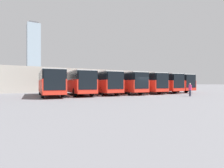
{
  "coord_description": "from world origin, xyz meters",
  "views": [
    {
      "loc": [
        16.08,
        18.48,
        1.66
      ],
      "look_at": [
        1.83,
        -5.39,
        1.58
      ],
      "focal_mm": 28.0,
      "sensor_mm": 36.0,
      "label": 1
    }
  ],
  "objects_px": {
    "bus_0": "(169,83)",
    "bus_6": "(50,82)",
    "bus_5": "(77,82)",
    "pedestrian": "(190,89)",
    "bus_3": "(123,82)",
    "bus_4": "(101,82)",
    "bus_2": "(141,82)",
    "bus_1": "(157,83)"
  },
  "relations": [
    {
      "from": "bus_0",
      "to": "bus_6",
      "type": "height_order",
      "value": "same"
    },
    {
      "from": "bus_5",
      "to": "bus_6",
      "type": "xyz_separation_m",
      "value": [
        3.76,
        0.11,
        0.0
      ]
    },
    {
      "from": "bus_6",
      "to": "pedestrian",
      "type": "height_order",
      "value": "bus_6"
    },
    {
      "from": "bus_0",
      "to": "bus_5",
      "type": "xyz_separation_m",
      "value": [
        18.79,
        -0.22,
        0.0
      ]
    },
    {
      "from": "bus_3",
      "to": "bus_4",
      "type": "bearing_deg",
      "value": -3.12
    },
    {
      "from": "bus_0",
      "to": "bus_2",
      "type": "relative_size",
      "value": 1.0
    },
    {
      "from": "bus_0",
      "to": "bus_1",
      "type": "xyz_separation_m",
      "value": [
        3.76,
        0.53,
        0.0
      ]
    },
    {
      "from": "bus_6",
      "to": "bus_0",
      "type": "bearing_deg",
      "value": -173.99
    },
    {
      "from": "bus_1",
      "to": "bus_6",
      "type": "bearing_deg",
      "value": 4.35
    },
    {
      "from": "bus_3",
      "to": "pedestrian",
      "type": "xyz_separation_m",
      "value": [
        -4.23,
        9.21,
        -0.93
      ]
    },
    {
      "from": "bus_2",
      "to": "bus_1",
      "type": "bearing_deg",
      "value": -172.12
    },
    {
      "from": "bus_4",
      "to": "bus_5",
      "type": "xyz_separation_m",
      "value": [
        3.76,
        -0.07,
        0.0
      ]
    },
    {
      "from": "bus_2",
      "to": "bus_4",
      "type": "distance_m",
      "value": 7.56
    },
    {
      "from": "bus_4",
      "to": "bus_5",
      "type": "bearing_deg",
      "value": 5.24
    },
    {
      "from": "bus_0",
      "to": "bus_3",
      "type": "distance_m",
      "value": 11.28
    },
    {
      "from": "pedestrian",
      "to": "bus_0",
      "type": "bearing_deg",
      "value": 0.49
    },
    {
      "from": "bus_2",
      "to": "bus_5",
      "type": "distance_m",
      "value": 11.31
    },
    {
      "from": "bus_3",
      "to": "bus_4",
      "type": "distance_m",
      "value": 3.81
    },
    {
      "from": "bus_3",
      "to": "bus_4",
      "type": "relative_size",
      "value": 1.0
    },
    {
      "from": "bus_3",
      "to": "bus_6",
      "type": "bearing_deg",
      "value": 3.36
    },
    {
      "from": "bus_1",
      "to": "bus_5",
      "type": "height_order",
      "value": "same"
    },
    {
      "from": "pedestrian",
      "to": "bus_1",
      "type": "bearing_deg",
      "value": 16.78
    },
    {
      "from": "bus_1",
      "to": "bus_5",
      "type": "distance_m",
      "value": 15.05
    },
    {
      "from": "bus_3",
      "to": "pedestrian",
      "type": "relative_size",
      "value": 6.5
    },
    {
      "from": "bus_4",
      "to": "bus_6",
      "type": "bearing_deg",
      "value": 6.64
    },
    {
      "from": "bus_1",
      "to": "bus_4",
      "type": "relative_size",
      "value": 1.0
    },
    {
      "from": "bus_1",
      "to": "bus_2",
      "type": "height_order",
      "value": "same"
    },
    {
      "from": "bus_1",
      "to": "bus_4",
      "type": "distance_m",
      "value": 11.3
    },
    {
      "from": "bus_1",
      "to": "pedestrian",
      "type": "bearing_deg",
      "value": 76.52
    },
    {
      "from": "bus_5",
      "to": "bus_6",
      "type": "distance_m",
      "value": 3.76
    },
    {
      "from": "bus_1",
      "to": "bus_3",
      "type": "height_order",
      "value": "same"
    },
    {
      "from": "bus_2",
      "to": "pedestrian",
      "type": "xyz_separation_m",
      "value": [
        -0.47,
        9.05,
        -0.93
      ]
    },
    {
      "from": "bus_5",
      "to": "bus_6",
      "type": "relative_size",
      "value": 1.0
    },
    {
      "from": "bus_0",
      "to": "bus_3",
      "type": "xyz_separation_m",
      "value": [
        11.28,
        0.47,
        0.0
      ]
    },
    {
      "from": "bus_3",
      "to": "bus_2",
      "type": "bearing_deg",
      "value": -176.21
    },
    {
      "from": "bus_2",
      "to": "bus_3",
      "type": "xyz_separation_m",
      "value": [
        3.76,
        -0.16,
        0.0
      ]
    },
    {
      "from": "bus_5",
      "to": "bus_1",
      "type": "bearing_deg",
      "value": -176.57
    },
    {
      "from": "bus_1",
      "to": "bus_4",
      "type": "bearing_deg",
      "value": 2.83
    },
    {
      "from": "bus_0",
      "to": "bus_6",
      "type": "xyz_separation_m",
      "value": [
        22.55,
        -0.11,
        0.0
      ]
    },
    {
      "from": "bus_4",
      "to": "bus_6",
      "type": "relative_size",
      "value": 1.0
    },
    {
      "from": "bus_3",
      "to": "bus_6",
      "type": "xyz_separation_m",
      "value": [
        11.28,
        -0.58,
        0.0
      ]
    },
    {
      "from": "bus_0",
      "to": "bus_4",
      "type": "distance_m",
      "value": 15.03
    }
  ]
}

